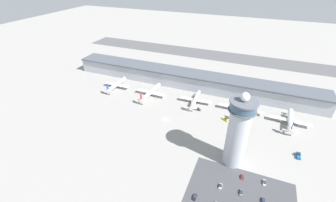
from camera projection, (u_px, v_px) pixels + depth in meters
ground_plane at (166, 120)px, 203.21m from camera, size 1000.00×1000.00×0.00m
terminal_building at (189, 79)px, 253.90m from camera, size 279.92×25.00×17.36m
runway_strip at (211, 55)px, 347.62m from camera, size 419.88×44.00×0.01m
control_tower at (238, 132)px, 146.59m from camera, size 17.54×17.54×56.20m
parking_lot_surface at (241, 194)px, 137.93m from camera, size 64.00×40.00×0.01m
airplane_gate_alpha at (116, 85)px, 252.47m from camera, size 30.23×35.12×13.36m
airplane_gate_bravo at (150, 92)px, 237.48m from camera, size 33.23×40.39×12.71m
airplane_gate_charlie at (195, 100)px, 225.28m from camera, size 32.68×34.24×11.91m
airplane_gate_delta at (241, 108)px, 211.60m from camera, size 41.61×32.63×13.51m
airplane_gate_echo at (290, 120)px, 195.04m from camera, size 34.97×34.84×13.76m
service_truck_catering at (198, 109)px, 216.11m from camera, size 6.01×2.36×2.48m
service_truck_fuel at (226, 119)px, 202.13m from camera, size 6.46×5.45×2.72m
service_truck_baggage at (298, 156)px, 163.88m from camera, size 2.60×7.00×3.08m
car_grey_coupe at (241, 193)px, 137.94m from camera, size 2.01×4.84×1.47m
car_green_van at (263, 201)px, 133.20m from camera, size 1.93×4.56×1.39m
car_silver_sedan at (195, 197)px, 135.35m from camera, size 2.01×4.67×1.35m
car_red_hatchback at (264, 183)px, 144.31m from camera, size 1.98×4.87×1.39m
car_maroon_suv at (242, 177)px, 148.07m from camera, size 1.98×4.31×1.39m
car_black_suv at (221, 186)px, 141.85m from camera, size 1.83×4.09×1.52m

